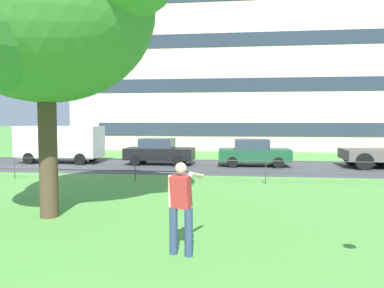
{
  "coord_description": "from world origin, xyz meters",
  "views": [
    {
      "loc": [
        1.41,
        -0.76,
        2.6
      ],
      "look_at": [
        0.17,
        10.09,
        1.89
      ],
      "focal_mm": 33.89,
      "sensor_mm": 36.0,
      "label": 1
    }
  ],
  "objects_px": {
    "panel_van_left": "(60,142)",
    "car_dark_green_far_right": "(254,152)",
    "apartment_building_background": "(256,72)",
    "person_thrower": "(181,205)",
    "car_black_far_left": "(159,151)"
  },
  "relations": [
    {
      "from": "car_dark_green_far_right",
      "to": "panel_van_left",
      "type": "bearing_deg",
      "value": 178.24
    },
    {
      "from": "person_thrower",
      "to": "panel_van_left",
      "type": "distance_m",
      "value": 17.19
    },
    {
      "from": "person_thrower",
      "to": "car_dark_green_far_right",
      "type": "xyz_separation_m",
      "value": [
        2.13,
        13.92,
        -0.2
      ]
    },
    {
      "from": "person_thrower",
      "to": "apartment_building_background",
      "type": "xyz_separation_m",
      "value": [
        3.26,
        31.39,
        6.58
      ]
    },
    {
      "from": "person_thrower",
      "to": "car_black_far_left",
      "type": "height_order",
      "value": "person_thrower"
    },
    {
      "from": "person_thrower",
      "to": "car_black_far_left",
      "type": "bearing_deg",
      "value": 103.41
    },
    {
      "from": "car_dark_green_far_right",
      "to": "apartment_building_background",
      "type": "height_order",
      "value": "apartment_building_background"
    },
    {
      "from": "person_thrower",
      "to": "panel_van_left",
      "type": "relative_size",
      "value": 0.36
    },
    {
      "from": "panel_van_left",
      "to": "apartment_building_background",
      "type": "height_order",
      "value": "apartment_building_background"
    },
    {
      "from": "panel_van_left",
      "to": "car_dark_green_far_right",
      "type": "relative_size",
      "value": 1.25
    },
    {
      "from": "person_thrower",
      "to": "apartment_building_background",
      "type": "bearing_deg",
      "value": 84.06
    },
    {
      "from": "car_black_far_left",
      "to": "apartment_building_background",
      "type": "relative_size",
      "value": 0.12
    },
    {
      "from": "apartment_building_background",
      "to": "person_thrower",
      "type": "bearing_deg",
      "value": -95.94
    },
    {
      "from": "panel_van_left",
      "to": "car_black_far_left",
      "type": "xyz_separation_m",
      "value": [
        6.2,
        -0.22,
        -0.49
      ]
    },
    {
      "from": "car_black_far_left",
      "to": "apartment_building_background",
      "type": "distance_m",
      "value": 19.74
    }
  ]
}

